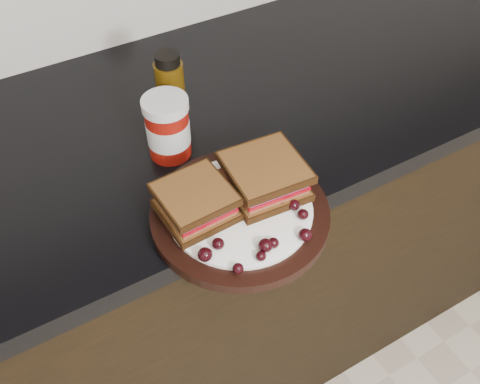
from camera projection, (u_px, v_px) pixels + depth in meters
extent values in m
cube|color=black|center=(152.00, 284.00, 1.31)|extent=(3.96, 0.58, 0.86)
cube|color=black|center=(122.00, 148.00, 0.98)|extent=(3.98, 0.60, 0.04)
cylinder|color=black|center=(240.00, 214.00, 0.84)|extent=(0.28, 0.28, 0.02)
ellipsoid|color=black|center=(205.00, 254.00, 0.75)|extent=(0.02, 0.02, 0.02)
ellipsoid|color=black|center=(218.00, 244.00, 0.77)|extent=(0.02, 0.02, 0.02)
ellipsoid|color=black|center=(238.00, 268.00, 0.74)|extent=(0.02, 0.02, 0.01)
ellipsoid|color=black|center=(261.00, 256.00, 0.75)|extent=(0.02, 0.02, 0.01)
ellipsoid|color=black|center=(266.00, 245.00, 0.76)|extent=(0.02, 0.02, 0.02)
ellipsoid|color=black|center=(273.00, 243.00, 0.77)|extent=(0.02, 0.02, 0.02)
ellipsoid|color=black|center=(305.00, 235.00, 0.78)|extent=(0.02, 0.02, 0.02)
ellipsoid|color=black|center=(303.00, 214.00, 0.80)|extent=(0.02, 0.02, 0.02)
ellipsoid|color=black|center=(294.00, 205.00, 0.82)|extent=(0.02, 0.02, 0.02)
ellipsoid|color=black|center=(279.00, 201.00, 0.82)|extent=(0.02, 0.02, 0.02)
ellipsoid|color=black|center=(286.00, 181.00, 0.85)|extent=(0.02, 0.02, 0.02)
ellipsoid|color=black|center=(268.00, 182.00, 0.85)|extent=(0.02, 0.02, 0.01)
ellipsoid|color=black|center=(249.00, 176.00, 0.86)|extent=(0.02, 0.02, 0.01)
ellipsoid|color=black|center=(185.00, 202.00, 0.82)|extent=(0.02, 0.02, 0.01)
ellipsoid|color=black|center=(184.00, 214.00, 0.80)|extent=(0.02, 0.02, 0.02)
ellipsoid|color=black|center=(206.00, 222.00, 0.79)|extent=(0.02, 0.02, 0.02)
ellipsoid|color=black|center=(190.00, 201.00, 0.82)|extent=(0.02, 0.02, 0.02)
ellipsoid|color=black|center=(189.00, 208.00, 0.81)|extent=(0.02, 0.02, 0.02)
ellipsoid|color=black|center=(193.00, 226.00, 0.79)|extent=(0.02, 0.02, 0.02)
cylinder|color=maroon|center=(168.00, 127.00, 0.90)|extent=(0.10, 0.10, 0.11)
cylinder|color=#452D06|center=(171.00, 90.00, 0.95)|extent=(0.05, 0.05, 0.14)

